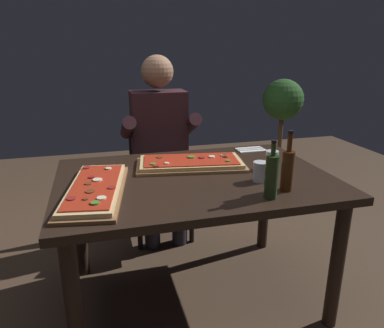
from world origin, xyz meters
name	(u,v)px	position (x,y,z in m)	size (l,w,h in m)	color
ground_plane	(194,295)	(0.00, 0.00, 0.00)	(6.40, 6.40, 0.00)	#4C3828
dining_table	(194,193)	(0.00, 0.00, 0.64)	(1.40, 0.96, 0.74)	black
pizza_rectangular_front	(191,163)	(0.02, 0.16, 0.76)	(0.64, 0.38, 0.05)	olive
pizza_rectangular_left	(95,189)	(-0.50, -0.10, 0.76)	(0.35, 0.67, 0.05)	brown
wine_bottle_dark	(288,169)	(0.36, -0.30, 0.84)	(0.06, 0.06, 0.29)	#47230F
oil_bottle_amber	(272,176)	(0.25, -0.36, 0.84)	(0.06, 0.06, 0.26)	#233819
tumbler_near_camera	(272,161)	(0.44, 0.01, 0.78)	(0.07, 0.07, 0.10)	silver
tumbler_far_side	(260,173)	(0.30, -0.16, 0.78)	(0.07, 0.07, 0.10)	silver
napkin_cutlery_set	(251,150)	(0.48, 0.37, 0.74)	(0.18, 0.11, 0.01)	white
diner_chair	(158,171)	(-0.05, 0.86, 0.49)	(0.44, 0.44, 0.87)	black
seated_diner	(160,142)	(-0.05, 0.74, 0.74)	(0.53, 0.41, 1.33)	#23232D
potted_plant_corner	(281,125)	(1.33, 1.52, 0.63)	(0.40, 0.40, 1.08)	#846042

